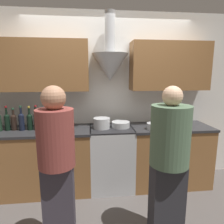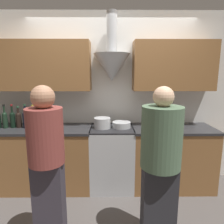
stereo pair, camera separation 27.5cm
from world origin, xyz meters
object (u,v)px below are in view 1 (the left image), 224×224
at_px(stove_range, 111,157).
at_px(person_foreground_right, 169,161).
at_px(saucepan, 154,126).
at_px(person_foreground_left, 57,167).
at_px(wine_bottle_7, 30,121).
at_px(wine_bottle_5, 14,121).
at_px(wine_bottle_8, 36,120).
at_px(orange_fruit, 163,121).
at_px(stock_pot, 102,123).
at_px(wine_bottle_6, 21,121).
at_px(mixing_bowl, 121,124).
at_px(wine_bottle_4, 7,121).

xyz_separation_m(stove_range, person_foreground_right, (0.45, -1.06, 0.40)).
xyz_separation_m(saucepan, person_foreground_left, (-1.18, -0.96, -0.08)).
bearing_deg(wine_bottle_7, wine_bottle_5, 176.75).
bearing_deg(stove_range, wine_bottle_7, 179.49).
distance_m(stove_range, wine_bottle_8, 1.20).
distance_m(wine_bottle_7, person_foreground_left, 1.26).
xyz_separation_m(orange_fruit, saucepan, (-0.26, -0.31, 0.00)).
relative_size(stock_pot, person_foreground_left, 0.15).
distance_m(wine_bottle_6, wine_bottle_8, 0.20).
distance_m(mixing_bowl, person_foreground_left, 1.34).
bearing_deg(wine_bottle_5, stove_range, -0.95).
distance_m(wine_bottle_6, orange_fruit, 2.09).
xyz_separation_m(wine_bottle_8, mixing_bowl, (1.18, 0.01, -0.10)).
height_order(stove_range, person_foreground_right, person_foreground_right).
bearing_deg(stove_range, orange_fruit, 10.46).
bearing_deg(wine_bottle_5, person_foreground_left, -56.48).
bearing_deg(orange_fruit, person_foreground_left, -138.65).
xyz_separation_m(wine_bottle_5, wine_bottle_6, (0.11, -0.03, 0.01)).
relative_size(wine_bottle_6, wine_bottle_7, 1.03).
bearing_deg(stove_range, person_foreground_left, -118.26).
bearing_deg(wine_bottle_7, person_foreground_left, -64.48).
distance_m(wine_bottle_5, person_foreground_right, 2.11).
height_order(wine_bottle_7, person_foreground_right, person_foreground_right).
relative_size(wine_bottle_8, saucepan, 1.77).
distance_m(orange_fruit, person_foreground_right, 1.28).
bearing_deg(wine_bottle_4, wine_bottle_7, -1.12).
bearing_deg(person_foreground_right, orange_fruit, 71.84).
bearing_deg(wine_bottle_6, mixing_bowl, 0.42).
distance_m(mixing_bowl, saucepan, 0.47).
height_order(orange_fruit, saucepan, saucepan).
bearing_deg(saucepan, wine_bottle_8, 174.73).
xyz_separation_m(wine_bottle_4, person_foreground_left, (0.84, -1.13, -0.17)).
relative_size(orange_fruit, saucepan, 0.41).
bearing_deg(wine_bottle_5, person_foreground_right, -31.06).
distance_m(wine_bottle_8, stock_pot, 0.91).
bearing_deg(wine_bottle_5, saucepan, -5.27).
relative_size(stock_pot, orange_fruit, 2.96).
distance_m(wine_bottle_7, mixing_bowl, 1.28).
bearing_deg(wine_bottle_4, orange_fruit, 3.51).
bearing_deg(orange_fruit, saucepan, -129.72).
relative_size(stove_range, saucepan, 4.70).
distance_m(wine_bottle_4, wine_bottle_6, 0.20).
distance_m(wine_bottle_4, orange_fruit, 2.29).
bearing_deg(wine_bottle_6, saucepan, -4.74).
bearing_deg(orange_fruit, person_foreground_right, -108.16).
bearing_deg(orange_fruit, stove_range, -169.54).
distance_m(wine_bottle_8, person_foreground_right, 1.83).
relative_size(wine_bottle_4, person_foreground_right, 0.21).
relative_size(wine_bottle_5, stock_pot, 1.32).
distance_m(stove_range, wine_bottle_4, 1.55).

